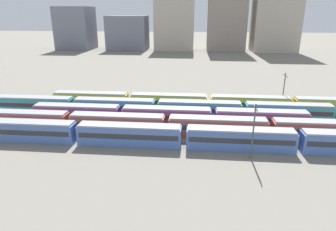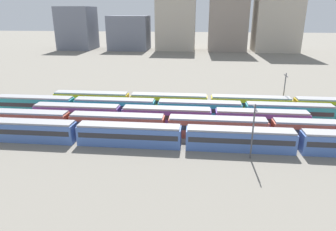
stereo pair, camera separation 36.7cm
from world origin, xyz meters
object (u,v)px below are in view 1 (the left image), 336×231
object	(u,v)px
train_track_0	(298,141)
catenary_pole_1	(284,89)
train_track_1	(270,129)
catenary_pole_0	(253,129)
train_track_2	(167,116)
train_track_3	(243,111)
train_track_4	(250,104)

from	to	relation	value
train_track_0	catenary_pole_1	distance (m)	23.94
train_track_1	catenary_pole_1	bearing A→B (deg)	69.53
catenary_pole_0	train_track_2	bearing A→B (deg)	137.60
catenary_pole_0	train_track_0	bearing A→B (deg)	21.53
train_track_0	train_track_2	size ratio (longest dim) A/B	2.02
train_track_3	catenary_pole_1	size ratio (longest dim) A/B	12.84
train_track_2	train_track_4	xyz separation A→B (m)	(18.33, 10.40, 0.00)
train_track_0	train_track_1	bearing A→B (deg)	123.85
train_track_0	train_track_4	size ratio (longest dim) A/B	1.20
train_track_3	catenary_pole_1	distance (m)	13.23
train_track_4	catenary_pole_1	world-z (taller)	catenary_pole_1
train_track_1	train_track_3	bearing A→B (deg)	107.77
train_track_0	catenary_pole_1	bearing A→B (deg)	81.89
train_track_3	catenary_pole_0	world-z (taller)	catenary_pole_0
train_track_3	train_track_4	xyz separation A→B (m)	(2.22, 5.20, 0.00)
train_track_2	catenary_pole_0	xyz separation A→B (m)	(14.87, -13.58, 3.14)
train_track_1	train_track_3	distance (m)	10.92
train_track_1	train_track_2	world-z (taller)	same
train_track_3	train_track_4	size ratio (longest dim) A/B	1.20
train_track_0	train_track_1	xyz separation A→B (m)	(-3.49, 5.20, 0.00)
train_track_1	catenary_pole_0	world-z (taller)	catenary_pole_0
train_track_2	catenary_pole_1	distance (m)	29.53
train_track_0	train_track_4	world-z (taller)	same
catenary_pole_1	train_track_0	bearing A→B (deg)	-98.11
train_track_4	catenary_pole_1	bearing A→B (deg)	18.86
train_track_1	train_track_2	bearing A→B (deg)	165.03
train_track_2	catenary_pole_1	size ratio (longest dim) A/B	6.37
catenary_pole_1	train_track_3	bearing A→B (deg)	-142.10
train_track_3	train_track_4	distance (m)	5.65
catenary_pole_1	train_track_2	bearing A→B (deg)	-153.48
train_track_2	train_track_0	bearing A→B (deg)	-24.39
train_track_1	train_track_4	xyz separation A→B (m)	(-1.12, 15.60, 0.00)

